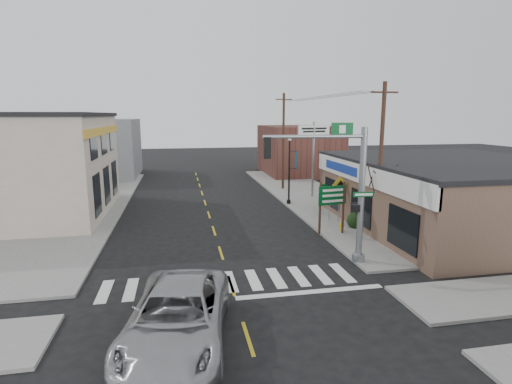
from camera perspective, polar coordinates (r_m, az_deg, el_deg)
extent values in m
plane|color=black|center=(16.81, -3.55, -13.19)|extent=(140.00, 140.00, 0.00)
cube|color=slate|center=(31.01, 9.93, -1.88)|extent=(6.00, 38.00, 0.13)
cube|color=slate|center=(29.88, -24.41, -3.20)|extent=(6.00, 38.00, 0.13)
cube|color=gold|center=(24.29, -6.03, -5.52)|extent=(0.12, 56.00, 0.01)
cube|color=silver|center=(17.17, -3.73, -12.64)|extent=(11.00, 2.20, 0.01)
cube|color=brown|center=(27.27, 26.29, -0.47)|extent=(12.00, 14.00, 4.00)
cube|color=#BAAC9B|center=(31.44, -31.59, 3.00)|extent=(12.00, 12.00, 6.80)
cube|color=#532D26|center=(47.48, 6.13, 5.99)|extent=(8.00, 10.00, 5.60)
cube|color=slate|center=(48.22, -21.93, 5.81)|extent=(9.00, 10.00, 6.40)
imported|color=#9D9FA3|center=(12.84, -11.16, -17.11)|extent=(3.88, 6.68, 1.75)
cylinder|color=gray|center=(18.82, 14.82, -0.52)|extent=(0.29, 0.29, 6.23)
cylinder|color=gray|center=(17.60, 8.48, 7.82)|extent=(4.57, 0.17, 0.17)
cube|color=black|center=(17.06, 1.78, 6.26)|extent=(0.29, 0.23, 0.93)
cube|color=#04451A|center=(18.60, 15.12, -0.34)|extent=(0.99, 0.04, 0.23)
cube|color=#04451A|center=(18.04, 12.28, 8.75)|extent=(0.99, 0.05, 0.57)
cube|color=black|center=(18.78, 14.11, -2.29)|extent=(0.33, 0.27, 0.33)
cube|color=#422A1F|center=(22.92, 9.13, -2.36)|extent=(0.11, 0.11, 3.02)
cube|color=#422A1F|center=(23.44, 12.36, -2.18)|extent=(0.11, 0.11, 3.02)
cube|color=#024C21|center=(22.96, 10.88, -0.47)|extent=(1.73, 0.05, 1.08)
cylinder|color=#CEB300|center=(24.09, 12.16, -4.89)|extent=(0.19, 0.19, 0.52)
sphere|color=#CEB300|center=(24.02, 12.19, -4.23)|extent=(0.20, 0.20, 0.20)
cylinder|color=gray|center=(26.02, 11.76, -1.22)|extent=(0.06, 0.06, 2.70)
cube|color=gold|center=(25.80, 11.88, 1.00)|extent=(1.15, 0.03, 1.15)
cylinder|color=black|center=(30.51, 4.76, 2.83)|extent=(0.13, 0.13, 4.89)
sphere|color=silver|center=(30.26, 4.84, 7.51)|extent=(0.26, 0.26, 0.26)
cube|color=#0C4452|center=(30.54, 5.72, 4.60)|extent=(0.02, 0.52, 1.32)
cylinder|color=gray|center=(33.46, 8.16, 4.61)|extent=(0.18, 0.18, 6.20)
cube|color=silver|center=(33.28, 8.27, 8.78)|extent=(2.92, 0.18, 0.77)
cylinder|color=black|center=(22.90, 17.29, -2.44)|extent=(0.20, 0.20, 3.26)
ellipsoid|color=#203B17|center=(21.84, 21.41, -6.36)|extent=(1.39, 1.39, 1.04)
ellipsoid|color=black|center=(25.10, 14.07, -3.99)|extent=(1.08, 1.08, 0.81)
cylinder|color=#423821|center=(22.38, 17.34, 4.00)|extent=(0.22, 0.22, 8.44)
cube|color=#423821|center=(22.27, 17.89, 13.41)|extent=(1.47, 0.09, 0.09)
cylinder|color=#492D23|center=(36.73, 3.93, 7.18)|extent=(0.23, 0.23, 8.67)
cube|color=#492D23|center=(36.68, 4.00, 13.07)|extent=(1.51, 0.09, 0.09)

